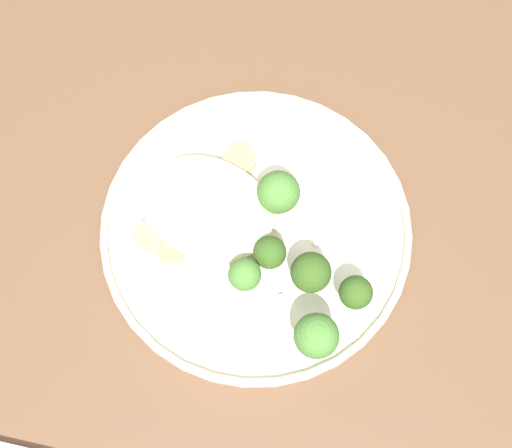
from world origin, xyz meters
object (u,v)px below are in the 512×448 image
Objects in this scene: seared_scallop_half_hidden at (240,158)px; broccoli_floret_tall_stalk at (245,275)px; dinner_plate at (256,228)px; broccoli_floret_front_edge at (279,193)px; broccoli_floret_split_head at (311,273)px; broccoli_floret_left_leaning at (355,293)px; broccoli_floret_rear_charred at (316,337)px; seared_scallop_on_noodles at (171,254)px; seared_scallop_front_small at (206,206)px; broccoli_floret_small_sprig at (266,251)px; seared_scallop_right_edge at (249,216)px; seared_scallop_tilted_round at (150,237)px.

broccoli_floret_tall_stalk reaches higher than seared_scallop_half_hidden.
broccoli_floret_front_edge is at bearing 68.97° from dinner_plate.
broccoli_floret_tall_stalk is at bearing -152.38° from broccoli_floret_split_head.
broccoli_floret_rear_charred reaches higher than broccoli_floret_left_leaning.
broccoli_floret_tall_stalk reaches higher than seared_scallop_on_noodles.
dinner_plate is 0.13m from broccoli_floret_rear_charred.
broccoli_floret_rear_charred is (0.14, -0.07, 0.03)m from seared_scallop_front_small.
seared_scallop_front_small is 0.69× the size of broccoli_floret_left_leaning.
broccoli_floret_left_leaning is at bearing -0.01° from broccoli_floret_small_sprig.
seared_scallop_right_edge is 0.86× the size of seared_scallop_half_hidden.
seared_scallop_front_small is at bearing 57.22° from seared_scallop_tilted_round.
seared_scallop_front_small is at bearing -166.96° from seared_scallop_right_edge.
broccoli_floret_rear_charred is at bearing -15.67° from broccoli_floret_tall_stalk.
seared_scallop_on_noodles is at bearing -154.87° from broccoli_floret_small_sprig.
seared_scallop_tilted_round is at bearing 173.68° from broccoli_floret_rear_charred.
broccoli_floret_front_edge is 1.25× the size of broccoli_floret_tall_stalk.
seared_scallop_right_edge reaches higher than dinner_plate.
broccoli_floret_front_edge is at bearing 49.22° from seared_scallop_right_edge.
broccoli_floret_left_leaning is 0.83× the size of broccoli_floret_split_head.
broccoli_floret_front_edge is at bearing 41.86° from seared_scallop_tilted_round.
broccoli_floret_tall_stalk is at bearing -36.32° from seared_scallop_front_small.
broccoli_floret_rear_charred reaches higher than dinner_plate.
broccoli_floret_small_sprig is 0.03m from broccoli_floret_tall_stalk.
seared_scallop_half_hidden reaches higher than dinner_plate.
seared_scallop_front_small is (-0.04, -0.01, 0.00)m from seared_scallop_right_edge.
broccoli_floret_small_sprig is at bearing 17.08° from seared_scallop_tilted_round.
seared_scallop_right_edge is 0.45× the size of broccoli_floret_rear_charred.
seared_scallop_half_hidden is 0.53× the size of broccoli_floret_rear_charred.
broccoli_floret_small_sprig is at bearing 25.13° from seared_scallop_on_noodles.
broccoli_floret_front_edge is (0.07, 0.09, 0.03)m from seared_scallop_on_noodles.
dinner_plate is 5.91× the size of broccoli_floret_tall_stalk.
seared_scallop_front_small is (-0.05, -0.01, 0.01)m from dinner_plate.
dinner_plate is at bearing 167.29° from broccoli_floret_left_leaning.
seared_scallop_on_noodles is at bearing -127.28° from broccoli_floret_front_edge.
broccoli_floret_split_head is 0.91× the size of broccoli_floret_front_edge.
seared_scallop_on_noodles and seared_scallop_front_small have the same top height.
broccoli_floret_split_head is (0.07, -0.03, 0.04)m from dinner_plate.
broccoli_floret_split_head is at bearing 15.33° from seared_scallop_on_noodles.
seared_scallop_tilted_round is 0.11m from broccoli_floret_small_sprig.
seared_scallop_right_edge is 0.04m from broccoli_floret_small_sprig.
seared_scallop_tilted_round is 0.12m from broccoli_floret_front_edge.
seared_scallop_front_small reaches higher than seared_scallop_half_hidden.
seared_scallop_tilted_round is 0.50× the size of broccoli_floret_front_edge.
broccoli_floret_front_edge reaches higher than seared_scallop_right_edge.
seared_scallop_on_noodles is 0.06m from seared_scallop_front_small.
broccoli_floret_split_head reaches higher than seared_scallop_half_hidden.
seared_scallop_right_edge is 0.56× the size of broccoli_floret_tall_stalk.
seared_scallop_on_noodles is 0.11m from seared_scallop_half_hidden.
seared_scallop_tilted_round is at bearing -170.46° from broccoli_floret_left_leaning.
broccoli_floret_front_edge is 1.01× the size of broccoli_floret_rear_charred.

